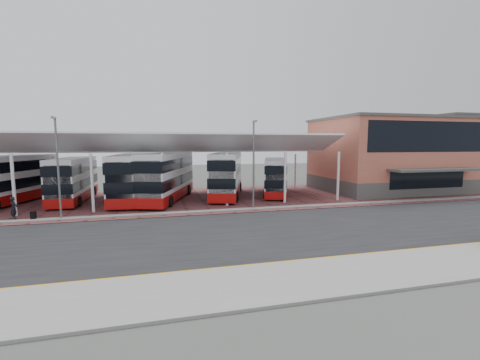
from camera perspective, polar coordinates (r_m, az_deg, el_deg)
The scene contains 20 objects.
ground at distance 23.23m, azimuth 2.12°, elevation -8.58°, with size 140.00×140.00×0.00m, color #3E403C.
road at distance 22.31m, azimuth 2.85°, elevation -9.19°, with size 120.00×14.00×0.02m, color black.
forecourt at distance 36.02m, azimuth -0.69°, elevation -3.10°, with size 72.00×16.00×0.06m, color brown.
sidewalk at distance 15.26m, azimuth 12.16°, elevation -16.70°, with size 120.00×4.00×0.14m, color slate.
north_kerb at distance 29.05m, azimuth -1.36°, elevation -5.36°, with size 120.00×0.80×0.14m, color slate.
yellow_line_near at distance 16.95m, azimuth 9.05°, elevation -14.38°, with size 120.00×0.12×0.01m, color #D38A00.
yellow_line_far at distance 17.21m, azimuth 8.64°, elevation -14.04°, with size 120.00×0.12×0.01m, color #D38A00.
canopy at distance 35.45m, azimuth -13.81°, elevation 5.92°, with size 37.00×11.63×7.07m.
terminal at distance 46.04m, azimuth 25.38°, elevation 4.16°, with size 18.40×14.40×9.25m.
warehouse at distance 70.91m, azimuth 35.86°, elevation 4.56°, with size 30.50×20.50×10.25m.
lamp_west at distance 28.86m, azimuth -29.66°, elevation 2.31°, with size 0.16×0.90×8.07m.
lamp_east at distance 29.07m, azimuth 2.43°, elevation 3.18°, with size 0.16×0.90×8.07m.
bus_0 at distance 39.36m, azimuth -35.68°, elevation 0.05°, with size 5.87×11.97×4.82m.
bus_1 at distance 37.74m, azimuth -27.44°, elevation 0.09°, with size 2.90×11.00×4.52m.
bus_2 at distance 35.52m, azimuth -18.84°, elevation 0.39°, with size 3.68×11.98×4.86m.
bus_3 at distance 34.81m, azimuth -12.80°, elevation 0.58°, with size 6.44×12.40×5.00m.
bus_4 at distance 36.66m, azimuth -2.37°, elevation 0.98°, with size 6.16×12.26×4.94m.
bus_5 at distance 38.12m, azimuth 6.18°, elevation 0.58°, with size 5.55×10.30×4.16m.
pedestrian at distance 30.98m, azimuth -35.25°, elevation -4.11°, with size 0.67×0.44×1.84m, color black.
suitcase at distance 30.20m, azimuth -32.85°, elevation -5.33°, with size 0.39×0.28×0.67m, color black.
Camera 1 is at (-6.37, -21.51, 6.05)m, focal length 24.00 mm.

